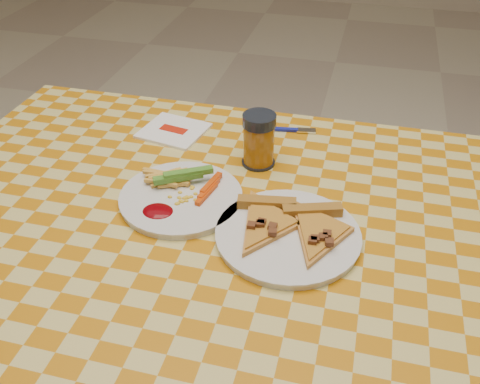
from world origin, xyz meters
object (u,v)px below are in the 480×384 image
Objects in this scene: plate_left at (181,199)px; plate_right at (288,236)px; table at (227,247)px; drink_glass at (259,140)px.

plate_left is 0.92× the size of plate_right.
table is 5.05× the size of plate_right.
table is at bearing -16.09° from plate_left.
plate_right is 2.19× the size of drink_glass.
plate_left is at bearing 163.91° from table.
plate_left and plate_right have the same top height.
plate_left is at bearing -124.25° from drink_glass.
table is 11.04× the size of drink_glass.
table is at bearing 165.98° from plate_right.
plate_right is (0.22, -0.06, 0.00)m from plate_left.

